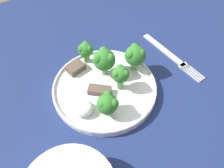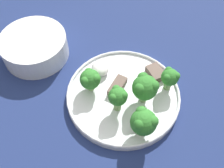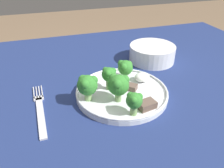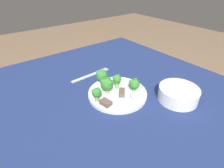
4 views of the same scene
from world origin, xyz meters
The scene contains 12 objects.
table centered at (0.00, 0.00, 0.62)m, with size 1.17×0.99×0.71m.
dinner_plate centered at (-0.03, 0.00, 0.72)m, with size 0.23×0.23×0.02m.
fork centered at (-0.23, 0.00, 0.71)m, with size 0.03×0.20×0.00m.
cream_bowl centered at (0.13, 0.16, 0.74)m, with size 0.15×0.15×0.05m.
broccoli_floret_near_rim_left centered at (-0.04, -0.09, 0.76)m, with size 0.04×0.04×0.05m.
broccoli_floret_center_left centered at (-0.06, 0.02, 0.76)m, with size 0.04×0.04×0.06m.
broccoli_floret_back_left centered at (-0.05, -0.03, 0.77)m, with size 0.05×0.05×0.07m.
broccoli_floret_front_left centered at (0.00, 0.06, 0.76)m, with size 0.04×0.04×0.05m.
broccoli_floret_center_back centered at (-0.12, -0.01, 0.76)m, with size 0.05×0.05×0.06m.
meat_slice_front_slice centered at (-0.01, 0.01, 0.73)m, with size 0.05×0.05×0.01m.
meat_slice_middle_slice centered at (0.00, -0.08, 0.73)m, with size 0.04×0.04×0.02m.
sauce_dollop centered at (0.04, 0.03, 0.73)m, with size 0.04×0.04×0.02m.
Camera 4 is at (0.40, -0.36, 1.12)m, focal length 28.00 mm.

